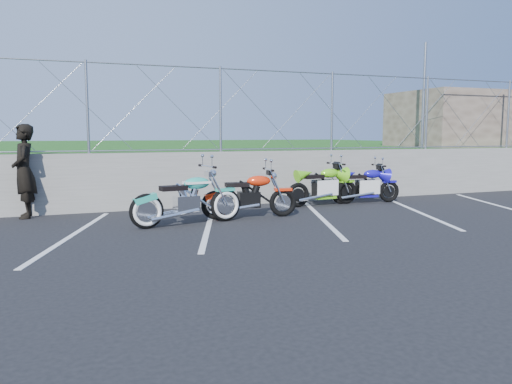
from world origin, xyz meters
name	(u,v)px	position (x,y,z in m)	size (l,w,h in m)	color
ground	(224,236)	(0.00, 0.00, 0.00)	(90.00, 90.00, 0.00)	black
retaining_wall	(180,180)	(0.00, 3.50, 0.65)	(30.00, 0.22, 1.30)	slate
grass_field	(130,159)	(0.00, 13.50, 0.65)	(30.00, 20.00, 1.30)	#184813
stone_building	(471,120)	(10.50, 5.50, 2.20)	(5.00, 3.00, 1.80)	brown
chain_link_fence	(179,109)	(0.00, 3.50, 2.30)	(28.00, 0.03, 2.00)	gray
sign_pole	(424,96)	(7.20, 3.90, 2.80)	(0.08, 0.08, 3.00)	gray
parking_lines	(267,222)	(1.20, 1.00, 0.00)	(18.29, 4.31, 0.01)	silver
cruiser_turquoise	(189,201)	(-0.32, 1.23, 0.45)	(2.24, 0.71, 1.12)	black
naked_orange	(251,197)	(1.05, 1.54, 0.43)	(2.02, 0.68, 1.01)	black
sportbike_green	(324,187)	(3.31, 2.60, 0.44)	(1.96, 0.70, 1.02)	black
sportbike_blue	(367,187)	(4.51, 2.60, 0.41)	(1.83, 0.65, 0.95)	black
person_standing	(24,171)	(-3.29, 3.18, 0.96)	(0.70, 0.46, 1.93)	black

